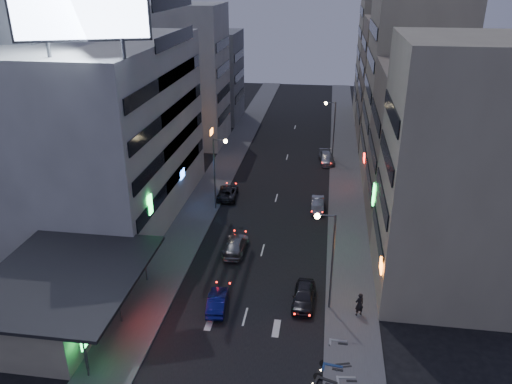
% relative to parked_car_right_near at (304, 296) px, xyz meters
% --- Properties ---
extents(ground, '(180.00, 180.00, 0.00)m').
position_rel_parked_car_right_near_xyz_m(ground, '(-4.31, -6.30, -0.72)').
color(ground, black).
rests_on(ground, ground).
extents(sidewalk_left, '(4.00, 120.00, 0.12)m').
position_rel_parked_car_right_near_xyz_m(sidewalk_left, '(-12.31, 23.70, -0.66)').
color(sidewalk_left, '#4C4C4F').
rests_on(sidewalk_left, ground).
extents(sidewalk_right, '(4.00, 120.00, 0.12)m').
position_rel_parked_car_right_near_xyz_m(sidewalk_right, '(3.69, 23.70, -0.66)').
color(sidewalk_right, '#4C4C4F').
rests_on(sidewalk_right, ground).
extents(food_court, '(11.00, 13.00, 3.88)m').
position_rel_parked_car_right_near_xyz_m(food_court, '(-18.20, -4.30, 1.26)').
color(food_court, tan).
rests_on(food_court, ground).
extents(white_building, '(14.00, 24.00, 18.00)m').
position_rel_parked_car_right_near_xyz_m(white_building, '(-21.31, 13.70, 8.28)').
color(white_building, silver).
rests_on(white_building, ground).
extents(grey_tower, '(10.00, 14.00, 34.00)m').
position_rel_parked_car_right_near_xyz_m(grey_tower, '(-30.31, 16.70, 16.28)').
color(grey_tower, gray).
rests_on(grey_tower, ground).
extents(shophouse_near, '(10.00, 11.00, 20.00)m').
position_rel_parked_car_right_near_xyz_m(shophouse_near, '(10.69, 4.20, 9.28)').
color(shophouse_near, tan).
rests_on(shophouse_near, ground).
extents(shophouse_mid, '(11.00, 12.00, 16.00)m').
position_rel_parked_car_right_near_xyz_m(shophouse_mid, '(11.19, 15.70, 7.28)').
color(shophouse_mid, gray).
rests_on(shophouse_mid, ground).
extents(shophouse_far, '(10.00, 14.00, 22.00)m').
position_rel_parked_car_right_near_xyz_m(shophouse_far, '(10.69, 28.70, 10.28)').
color(shophouse_far, tan).
rests_on(shophouse_far, ground).
extents(far_left_a, '(11.00, 10.00, 20.00)m').
position_rel_parked_car_right_near_xyz_m(far_left_a, '(-19.81, 38.70, 9.28)').
color(far_left_a, silver).
rests_on(far_left_a, ground).
extents(far_left_b, '(12.00, 10.00, 15.00)m').
position_rel_parked_car_right_near_xyz_m(far_left_b, '(-20.31, 51.70, 6.78)').
color(far_left_b, gray).
rests_on(far_left_b, ground).
extents(far_right_a, '(11.00, 12.00, 18.00)m').
position_rel_parked_car_right_near_xyz_m(far_right_a, '(11.19, 43.70, 8.28)').
color(far_right_a, gray).
rests_on(far_right_a, ground).
extents(far_right_b, '(12.00, 12.00, 24.00)m').
position_rel_parked_car_right_near_xyz_m(far_right_b, '(11.69, 57.70, 11.28)').
color(far_right_b, tan).
rests_on(far_right_b, ground).
extents(billboard, '(9.52, 3.75, 6.20)m').
position_rel_parked_car_right_near_xyz_m(billboard, '(-17.30, 3.67, 20.94)').
color(billboard, '#595B60').
rests_on(billboard, white_building).
extents(street_lamp_right_near, '(1.60, 0.44, 8.02)m').
position_rel_parked_car_right_near_xyz_m(street_lamp_right_near, '(1.60, -0.30, 4.64)').
color(street_lamp_right_near, '#595B60').
rests_on(street_lamp_right_near, sidewalk_right).
extents(street_lamp_left, '(1.60, 0.44, 8.02)m').
position_rel_parked_car_right_near_xyz_m(street_lamp_left, '(-10.21, 15.70, 4.64)').
color(street_lamp_left, '#595B60').
rests_on(street_lamp_left, sidewalk_left).
extents(street_lamp_right_far, '(1.60, 0.44, 8.02)m').
position_rel_parked_car_right_near_xyz_m(street_lamp_right_far, '(1.60, 33.70, 4.64)').
color(street_lamp_right_far, '#595B60').
rests_on(street_lamp_right_far, sidewalk_right).
extents(parked_car_right_near, '(1.85, 4.30, 1.45)m').
position_rel_parked_car_right_near_xyz_m(parked_car_right_near, '(0.00, 0.00, 0.00)').
color(parked_car_right_near, '#27262C').
rests_on(parked_car_right_near, ground).
extents(parked_car_right_mid, '(1.44, 3.93, 1.29)m').
position_rel_parked_car_right_near_xyz_m(parked_car_right_mid, '(0.50, 17.21, -0.08)').
color(parked_car_right_mid, gray).
rests_on(parked_car_right_mid, ground).
extents(parked_car_left, '(2.44, 4.76, 1.29)m').
position_rel_parked_car_right_near_xyz_m(parked_car_left, '(-9.91, 18.99, -0.08)').
color(parked_car_left, '#27272C').
rests_on(parked_car_left, ground).
extents(parked_car_right_far, '(2.53, 4.95, 1.37)m').
position_rel_parked_car_right_near_xyz_m(parked_car_right_far, '(1.24, 32.25, -0.04)').
color(parked_car_right_far, '#95979D').
rests_on(parked_car_right_far, ground).
extents(road_car_blue, '(1.70, 4.00, 1.28)m').
position_rel_parked_car_right_near_xyz_m(road_car_blue, '(-6.60, -1.56, -0.08)').
color(road_car_blue, navy).
rests_on(road_car_blue, ground).
extents(road_car_silver, '(2.02, 4.84, 1.40)m').
position_rel_parked_car_right_near_xyz_m(road_car_silver, '(-6.78, 7.13, -0.02)').
color(road_car_silver, gray).
rests_on(road_car_silver, ground).
extents(person, '(0.84, 0.73, 1.93)m').
position_rel_parked_car_right_near_xyz_m(person, '(4.20, -0.96, 0.36)').
color(person, black).
rests_on(person, sidewalk_right).
extents(scooter_black_a, '(1.27, 2.17, 1.26)m').
position_rel_parked_car_right_near_xyz_m(scooter_black_a, '(2.67, -8.08, 0.03)').
color(scooter_black_a, black).
rests_on(scooter_black_a, sidewalk_right).
extents(scooter_silver_a, '(0.81, 1.92, 1.14)m').
position_rel_parked_car_right_near_xyz_m(scooter_silver_a, '(3.78, -7.41, -0.03)').
color(scooter_silver_a, '#A3A7AB').
rests_on(scooter_silver_a, sidewalk_right).
extents(scooter_blue, '(0.90, 2.04, 1.21)m').
position_rel_parked_car_right_near_xyz_m(scooter_blue, '(3.02, -6.59, 0.00)').
color(scooter_blue, navy).
rests_on(scooter_blue, sidewalk_right).
extents(scooter_black_b, '(0.98, 1.74, 1.01)m').
position_rel_parked_car_right_near_xyz_m(scooter_black_b, '(3.43, -6.16, -0.10)').
color(scooter_black_b, black).
rests_on(scooter_black_b, sidewalk_right).
extents(scooter_silver_b, '(0.68, 1.88, 1.13)m').
position_rel_parked_car_right_near_xyz_m(scooter_silver_b, '(3.32, -4.03, -0.04)').
color(scooter_silver_b, '#9D9FA5').
rests_on(scooter_silver_b, sidewalk_right).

